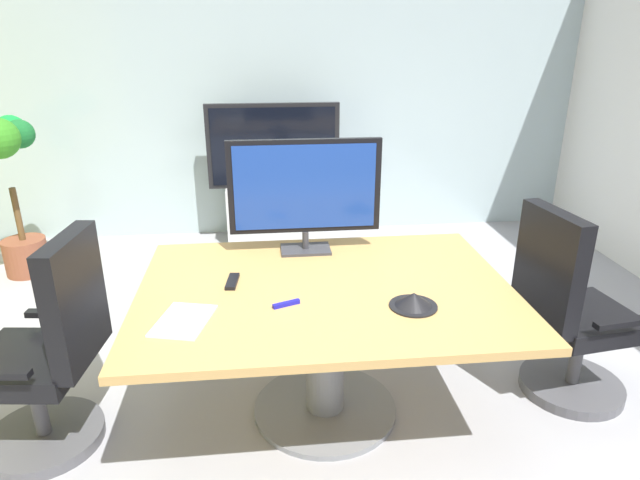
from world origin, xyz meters
name	(u,v)px	position (x,y,z in m)	size (l,w,h in m)	color
ground_plane	(310,433)	(0.00, 0.00, 0.00)	(7.19, 7.19, 0.00)	#99999E
wall_back_glass_partition	(279,94)	(0.00, 3.09, 1.35)	(5.85, 0.10, 2.70)	#9EB2B7
conference_table	(325,319)	(0.10, 0.17, 0.56)	(1.82, 1.32, 0.74)	#B2894C
office_chair_left	(50,364)	(-1.22, 0.07, 0.46)	(0.62, 0.60, 1.09)	#4C4C51
office_chair_right	(568,321)	(1.41, 0.18, 0.46)	(0.62, 0.60, 1.09)	#4C4C51
tv_monitor	(305,190)	(0.04, 0.66, 1.10)	(0.84, 0.18, 0.64)	#333338
wall_display_unit	(275,197)	(-0.08, 2.74, 0.44)	(1.20, 0.36, 1.31)	#B7BABC
potted_plant	(3,176)	(-2.22, 2.19, 0.84)	(0.60, 0.63, 1.32)	brown
conference_phone	(414,301)	(0.47, -0.08, 0.77)	(0.22, 0.22, 0.07)	black
remote_control	(232,281)	(-0.36, 0.26, 0.75)	(0.05, 0.17, 0.02)	black
whiteboard_marker	(286,304)	(-0.11, -0.01, 0.75)	(0.13, 0.02, 0.02)	#1919A5
paper_notepad	(183,320)	(-0.56, -0.10, 0.74)	(0.21, 0.30, 0.01)	white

